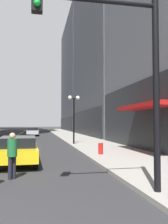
% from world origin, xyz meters
% --- Properties ---
extents(ground_plane, '(200.00, 200.00, 0.00)m').
position_xyz_m(ground_plane, '(0.00, 35.00, 0.00)').
color(ground_plane, '#2D2D30').
extents(sidewalk_right, '(4.50, 78.00, 0.15)m').
position_xyz_m(sidewalk_right, '(8.25, 35.00, 0.07)').
color(sidewalk_right, '#9E9991').
rests_on(sidewalk_right, ground).
extents(lane_centre_stripe, '(0.16, 70.00, 0.01)m').
position_xyz_m(lane_centre_stripe, '(0.00, 35.00, 0.00)').
color(lane_centre_stripe, '#E5D64C').
rests_on(lane_centre_stripe, ground).
extents(building_right_mid, '(14.44, 24.00, 33.05)m').
position_xyz_m(building_right_mid, '(17.62, 34.50, 16.47)').
color(building_right_mid, '#4C515B').
rests_on(building_right_mid, ground).
extents(building_right_far, '(13.82, 26.00, 29.11)m').
position_xyz_m(building_right_far, '(17.31, 60.00, 14.50)').
color(building_right_far, '#4C515B').
rests_on(building_right_far, ground).
extents(storefront_awning_right, '(1.60, 6.04, 3.12)m').
position_xyz_m(storefront_awning_right, '(9.69, 9.99, 2.99)').
color(storefront_awning_right, '#B21414').
rests_on(storefront_awning_right, ground).
extents(car_yellow, '(1.97, 4.75, 1.32)m').
position_xyz_m(car_yellow, '(2.32, 8.45, 0.72)').
color(car_yellow, yellow).
rests_on(car_yellow, ground).
extents(car_silver, '(1.83, 4.78, 1.32)m').
position_xyz_m(car_silver, '(2.53, 35.30, 0.72)').
color(car_silver, '#B7B7BC').
rests_on(car_silver, ground).
extents(pedestrian_in_green_parka, '(0.48, 0.48, 1.63)m').
position_xyz_m(pedestrian_in_green_parka, '(2.36, 5.18, 0.95)').
color(pedestrian_in_green_parka, black).
rests_on(pedestrian_in_green_parka, ground).
extents(traffic_light_near_right, '(3.43, 0.35, 5.65)m').
position_xyz_m(traffic_light_near_right, '(5.35, 2.28, 3.74)').
color(traffic_light_near_right, black).
rests_on(traffic_light_near_right, ground).
extents(street_lamp_right_mid, '(1.06, 0.36, 4.43)m').
position_xyz_m(street_lamp_right_mid, '(6.40, 17.63, 3.26)').
color(street_lamp_right_mid, black).
rests_on(street_lamp_right_mid, ground).
extents(fire_hydrant_right, '(0.28, 0.28, 0.80)m').
position_xyz_m(fire_hydrant_right, '(6.90, 10.16, 0.40)').
color(fire_hydrant_right, red).
rests_on(fire_hydrant_right, ground).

